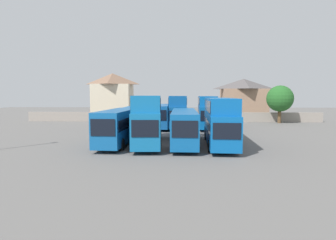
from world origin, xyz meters
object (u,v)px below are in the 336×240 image
bus_3 (184,125)px  bus_8 (207,110)px  bus_7 (177,110)px  house_terrace_centre (243,98)px  bus_1 (119,125)px  house_terrace_left (113,95)px  bus_2 (148,117)px  bus_4 (220,119)px  bus_5 (134,115)px  tree_left_of_lot (280,99)px  bus_6 (161,115)px

bus_3 → bus_8: bearing=166.2°
bus_7 → house_terrace_centre: 24.30m
bus_1 → bus_3: 6.70m
bus_3 → house_terrace_centre: 37.03m
house_terrace_left → bus_2: bearing=-71.0°
house_terrace_left → house_terrace_centre: 29.07m
bus_4 → bus_2: bearing=-90.1°
bus_2 → bus_7: 15.27m
bus_5 → tree_left_of_lot: tree_left_of_lot is taller
bus_1 → bus_7: size_ratio=0.98×
bus_6 → house_terrace_left: house_terrace_left is taller
bus_1 → bus_6: 15.15m
house_terrace_centre → bus_6: bearing=-130.7°
bus_5 → house_terrace_left: 20.81m
bus_1 → house_terrace_centre: bearing=151.8°
bus_5 → tree_left_of_lot: bearing=106.2°
bus_1 → tree_left_of_lot: size_ratio=1.56×
bus_6 → tree_left_of_lot: bearing=110.8°
bus_2 → bus_3: (3.66, 0.12, -0.84)m
house_terrace_left → house_terrace_centre: size_ratio=1.02×
bus_1 → bus_4: size_ratio=0.93×
house_terrace_left → bus_8: bearing=-45.2°
bus_7 → bus_8: (4.54, -0.10, -0.02)m
bus_2 → bus_3: 3.76m
bus_7 → house_terrace_centre: bearing=142.3°
bus_5 → bus_7: bus_7 is taller
bus_1 → bus_8: (10.41, 15.00, 0.73)m
bus_2 → bus_6: (0.31, 14.68, -0.79)m
bus_2 → bus_6: bearing=175.2°
bus_6 → bus_8: (7.08, 0.22, 0.73)m
bus_2 → tree_left_of_lot: tree_left_of_lot is taller
bus_4 → bus_7: (-4.39, 15.33, 0.09)m
house_terrace_left → tree_left_of_lot: (33.02, -11.21, -0.63)m
bus_5 → bus_6: bearing=82.3°
bus_5 → bus_6: (4.17, -0.49, 0.15)m
house_terrace_left → bus_5: bearing=-67.4°
bus_8 → house_terrace_left: (-19.15, 19.26, 2.29)m
bus_5 → house_terrace_left: (-7.91, 18.99, 3.17)m
house_terrace_left → bus_4: bearing=-61.2°
house_terrace_left → house_terrace_centre: (29.06, 0.31, -0.64)m
bus_6 → tree_left_of_lot: size_ratio=1.61×
bus_2 → bus_4: bearing=83.8°
bus_3 → bus_2: bearing=-87.8°
bus_6 → bus_7: (2.53, 0.33, 0.75)m
bus_3 → bus_8: bus_8 is taller
bus_1 → house_terrace_centre: house_terrace_centre is taller
bus_8 → tree_left_of_lot: (13.87, 8.04, 1.65)m
bus_2 → bus_1: bearing=-91.7°
bus_3 → bus_4: bearing=83.2°
bus_1 → bus_5: size_ratio=0.92×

